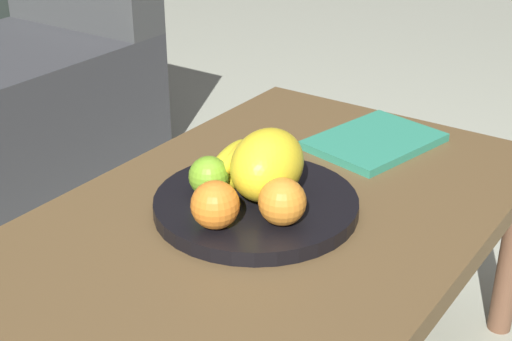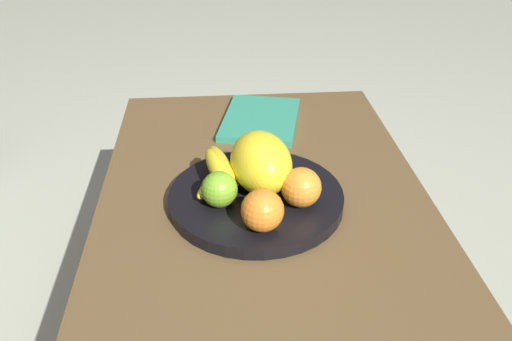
# 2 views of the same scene
# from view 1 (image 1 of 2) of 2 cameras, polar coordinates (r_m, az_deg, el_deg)

# --- Properties ---
(coffee_table) EXTENTS (1.03, 0.66, 0.42)m
(coffee_table) POSITION_cam_1_polar(r_m,az_deg,el_deg) (1.26, 1.14, -4.90)
(coffee_table) COLOR brown
(coffee_table) RESTS_ON ground_plane
(fruit_bowl) EXTENTS (0.34, 0.34, 0.03)m
(fruit_bowl) POSITION_cam_1_polar(r_m,az_deg,el_deg) (1.23, 0.00, -2.63)
(fruit_bowl) COLOR black
(fruit_bowl) RESTS_ON coffee_table
(melon_large_front) EXTENTS (0.17, 0.14, 0.11)m
(melon_large_front) POSITION_cam_1_polar(r_m,az_deg,el_deg) (1.20, 0.85, 0.44)
(melon_large_front) COLOR yellow
(melon_large_front) RESTS_ON fruit_bowl
(orange_front) EXTENTS (0.08, 0.08, 0.08)m
(orange_front) POSITION_cam_1_polar(r_m,az_deg,el_deg) (1.12, -3.16, -2.66)
(orange_front) COLOR orange
(orange_front) RESTS_ON fruit_bowl
(orange_left) EXTENTS (0.07, 0.07, 0.07)m
(orange_left) POSITION_cam_1_polar(r_m,az_deg,el_deg) (1.13, 2.04, -2.41)
(orange_left) COLOR orange
(orange_left) RESTS_ON fruit_bowl
(apple_front) EXTENTS (0.07, 0.07, 0.07)m
(apple_front) POSITION_cam_1_polar(r_m,az_deg,el_deg) (1.22, -3.64, -0.45)
(apple_front) COLOR #74AF28
(apple_front) RESTS_ON fruit_bowl
(banana_bunch) EXTENTS (0.17, 0.12, 0.06)m
(banana_bunch) POSITION_cam_1_polar(r_m,az_deg,el_deg) (1.26, -1.72, 0.34)
(banana_bunch) COLOR yellow
(banana_bunch) RESTS_ON fruit_bowl
(magazine) EXTENTS (0.28, 0.23, 0.02)m
(magazine) POSITION_cam_1_polar(r_m,az_deg,el_deg) (1.49, 9.11, 2.24)
(magazine) COLOR #318D6F
(magazine) RESTS_ON coffee_table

